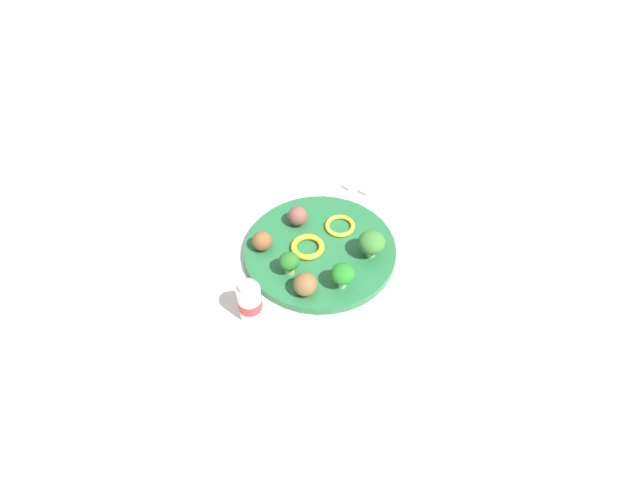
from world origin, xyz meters
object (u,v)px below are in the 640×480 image
object	(u,v)px
pepper_ring_front_left	(342,227)
napkin	(373,176)
pepper_ring_center	(308,247)
broccoli_floret_mid_left	(289,262)
meatball_back_right	(298,216)
plate	(320,250)
knife	(365,172)
meatball_back_left	(262,241)
yogurt_bottle	(250,302)
fork	(378,180)
broccoli_floret_far_rim	(372,243)
broccoli_floret_center	(343,274)
meatball_mid_right	(305,284)

from	to	relation	value
pepper_ring_front_left	napkin	world-z (taller)	pepper_ring_front_left
pepper_ring_center	napkin	xyz separation A→B (m)	(-0.26, -0.02, -0.02)
broccoli_floret_mid_left	napkin	size ratio (longest dim) A/B	0.26
meatball_back_right	pepper_ring_front_left	distance (m)	0.09
plate	knife	xyz separation A→B (m)	(-0.24, -0.06, -0.00)
plate	broccoli_floret_mid_left	bearing A→B (deg)	-5.68
meatball_back_left	yogurt_bottle	size ratio (longest dim) A/B	0.47
knife	fork	bearing A→B (deg)	82.22
pepper_ring_front_left	fork	bearing A→B (deg)	-171.77
meatball_back_right	yogurt_bottle	size ratio (longest dim) A/B	0.48
broccoli_floret_far_rim	pepper_ring_front_left	world-z (taller)	broccoli_floret_far_rim
pepper_ring_center	yogurt_bottle	size ratio (longest dim) A/B	0.78
meatball_back_left	fork	world-z (taller)	meatball_back_left
plate	broccoli_floret_mid_left	distance (m)	0.09
plate	pepper_ring_front_left	world-z (taller)	pepper_ring_front_left
plate	meatball_back_left	bearing A→B (deg)	-53.12
plate	meatball_back_left	world-z (taller)	meatball_back_left
broccoli_floret_far_rim	pepper_ring_front_left	size ratio (longest dim) A/B	0.92
broccoli_floret_center	fork	xyz separation A→B (m)	(-0.28, -0.10, -0.04)
pepper_ring_center	yogurt_bottle	xyz separation A→B (m)	(0.16, 0.01, 0.01)
pepper_ring_front_left	yogurt_bottle	xyz separation A→B (m)	(0.24, -0.01, 0.02)
broccoli_floret_center	yogurt_bottle	xyz separation A→B (m)	(0.13, -0.10, -0.01)
meatball_back_right	knife	size ratio (longest dim) A/B	0.26
broccoli_floret_mid_left	yogurt_bottle	size ratio (longest dim) A/B	0.56
meatball_back_left	pepper_ring_front_left	size ratio (longest dim) A/B	0.64
broccoli_floret_mid_left	pepper_ring_center	size ratio (longest dim) A/B	0.71
meatball_back_left	broccoli_floret_center	bearing A→B (deg)	94.28
meatball_back_left	fork	distance (m)	0.30
broccoli_floret_mid_left	pepper_ring_center	distance (m)	0.07
broccoli_floret_far_rim	meatball_back_left	xyz separation A→B (m)	(0.10, -0.17, -0.01)
meatball_back_right	napkin	xyz separation A→B (m)	(-0.22, 0.03, -0.03)
broccoli_floret_far_rim	broccoli_floret_center	bearing A→B (deg)	-0.23
pepper_ring_front_left	plate	bearing A→B (deg)	-3.47
meatball_back_right	pepper_ring_center	xyz separation A→B (m)	(0.04, 0.06, -0.01)
napkin	yogurt_bottle	world-z (taller)	yogurt_bottle
broccoli_floret_center	pepper_ring_center	distance (m)	0.11
knife	meatball_back_right	bearing A→B (deg)	-4.09
broccoli_floret_mid_left	pepper_ring_center	world-z (taller)	broccoli_floret_mid_left
plate	broccoli_floret_far_rim	world-z (taller)	broccoli_floret_far_rim
meatball_back_left	yogurt_bottle	xyz separation A→B (m)	(0.12, 0.07, 0.00)
yogurt_bottle	broccoli_floret_center	bearing A→B (deg)	143.70
meatball_mid_right	fork	distance (m)	0.34
plate	broccoli_floret_center	bearing A→B (deg)	59.13
plate	broccoli_floret_mid_left	size ratio (longest dim) A/B	6.34
meatball_back_right	broccoli_floret_far_rim	bearing A→B (deg)	95.12
meatball_back_left	broccoli_floret_far_rim	bearing A→B (deg)	121.36
pepper_ring_front_left	napkin	size ratio (longest dim) A/B	0.34
broccoli_floret_mid_left	plate	bearing A→B (deg)	174.32
broccoli_floret_mid_left	meatball_mid_right	size ratio (longest dim) A/B	1.06
meatball_back_left	meatball_back_right	bearing A→B (deg)	172.09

